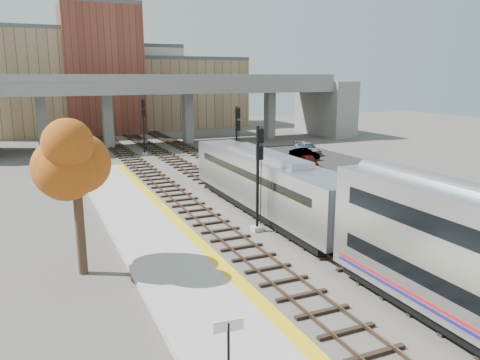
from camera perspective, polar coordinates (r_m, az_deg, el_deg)
name	(u,v)px	position (r m, az deg, el deg)	size (l,w,h in m)	color
ground	(330,264)	(24.50, 10.88, -10.01)	(160.00, 160.00, 0.00)	#47423D
platform	(193,286)	(21.40, -5.69, -12.78)	(4.50, 60.00, 0.35)	#9E9E99
yellow_strip	(233,275)	(21.93, -0.89, -11.54)	(0.70, 60.00, 0.01)	yellow
tracks	(244,201)	(35.22, 0.52, -2.62)	(10.70, 95.00, 0.25)	black
overpass	(173,102)	(66.04, -8.17, 9.43)	(54.00, 12.00, 9.50)	slate
buildings_far	(118,84)	(86.22, -14.65, 11.25)	(43.00, 21.00, 20.60)	#9F845C
parking_lot	(291,158)	(54.59, 6.26, 2.72)	(14.00, 18.00, 0.04)	black
locomotive	(266,182)	(31.79, 3.15, -0.22)	(3.02, 19.05, 4.10)	#A8AAB2
signal_mast_near	(258,182)	(28.00, 2.21, -0.28)	(0.60, 0.64, 6.46)	#9E9E99
signal_mast_mid	(237,146)	(40.86, -0.39, 4.12)	(0.60, 0.64, 6.75)	#9E9E99
signal_mast_far	(144,128)	(56.83, -11.66, 6.20)	(0.60, 0.64, 6.67)	#9E9E99
station_sign	(228,341)	(14.02, -1.41, -19.02)	(0.90, 0.16, 2.27)	black
tree	(75,157)	(22.67, -19.52, 2.63)	(3.60, 3.60, 7.66)	#382619
car_a	(309,162)	(48.55, 8.44, 2.22)	(1.53, 3.80, 1.29)	#99999E
car_b	(304,154)	(53.76, 7.84, 3.19)	(1.26, 3.61, 1.19)	#99999E
car_c	(308,148)	(57.25, 8.24, 3.82)	(1.88, 4.61, 1.34)	#99999E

